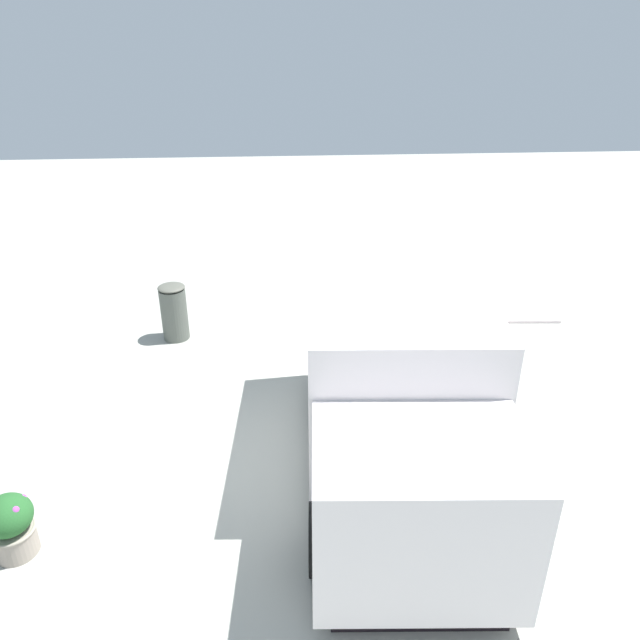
{
  "coord_description": "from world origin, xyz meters",
  "views": [
    {
      "loc": [
        -0.44,
        6.34,
        5.14
      ],
      "look_at": [
        -1.03,
        -1.96,
        1.04
      ],
      "focal_mm": 33.96,
      "sensor_mm": 36.0,
      "label": 1
    }
  ],
  "objects": [
    {
      "name": "ground_plane",
      "position": [
        0.0,
        0.0,
        0.0
      ],
      "size": [
        40.0,
        40.0,
        0.0
      ],
      "primitive_type": "plane",
      "color": "#A5A59A"
    },
    {
      "name": "food_truck",
      "position": [
        -1.8,
        0.22,
        1.09
      ],
      "size": [
        2.92,
        4.87,
        2.31
      ],
      "color": "white",
      "rests_on": "ground_plane"
    },
    {
      "name": "person_customer",
      "position": [
        -3.88,
        -4.28,
        0.32
      ],
      "size": [
        0.73,
        0.7,
        0.85
      ],
      "color": "#6E6547",
      "rests_on": "ground_plane"
    },
    {
      "name": "planter_flowering_near",
      "position": [
        -1.71,
        -3.85,
        0.31
      ],
      "size": [
        0.54,
        0.54,
        0.65
      ],
      "color": "#A39E8C",
      "rests_on": "ground_plane"
    },
    {
      "name": "planter_flowering_far",
      "position": [
        2.48,
        1.35,
        0.38
      ],
      "size": [
        0.51,
        0.51,
        0.73
      ],
      "color": "gray",
      "rests_on": "ground_plane"
    },
    {
      "name": "trash_bin",
      "position": [
        1.46,
        -3.53,
        0.53
      ],
      "size": [
        0.47,
        0.47,
        1.04
      ],
      "color": "#50554D",
      "rests_on": "ground_plane"
    }
  ]
}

